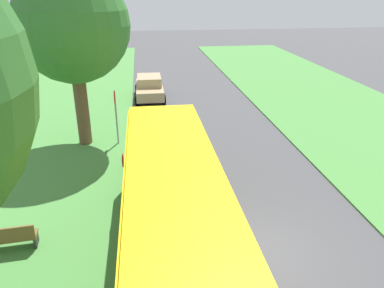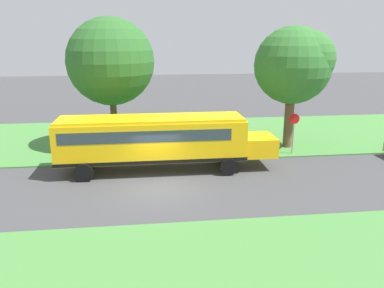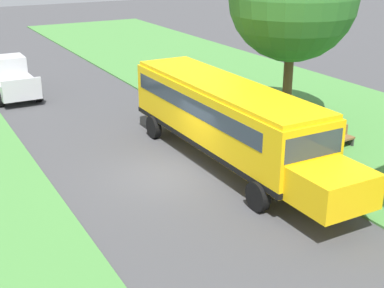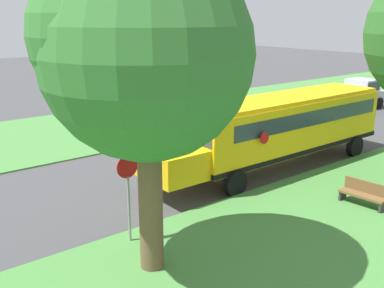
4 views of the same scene
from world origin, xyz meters
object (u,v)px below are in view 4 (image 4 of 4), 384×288
object	(u,v)px
pickup_truck	(356,94)
park_bench	(363,194)
oak_tree_roadside_mid	(137,50)
stop_sign	(128,188)
school_bus	(281,125)

from	to	relation	value
pickup_truck	park_bench	size ratio (longest dim) A/B	3.29
pickup_truck	oak_tree_roadside_mid	xyz separation A→B (m)	(-8.80, 23.63, 4.69)
stop_sign	school_bus	bearing A→B (deg)	-77.31
school_bus	pickup_truck	distance (m)	15.24
school_bus	park_bench	xyz separation A→B (m)	(-4.81, 1.06, -1.45)
pickup_truck	oak_tree_roadside_mid	bearing A→B (deg)	110.42
oak_tree_roadside_mid	park_bench	size ratio (longest dim) A/B	5.02
school_bus	oak_tree_roadside_mid	distance (m)	10.72
stop_sign	park_bench	size ratio (longest dim) A/B	1.67
oak_tree_roadside_mid	park_bench	xyz separation A→B (m)	(-1.31, -8.31, -5.29)
pickup_truck	stop_sign	distance (m)	24.30
stop_sign	park_bench	world-z (taller)	stop_sign
oak_tree_roadside_mid	stop_sign	size ratio (longest dim) A/B	3.00
school_bus	oak_tree_roadside_mid	size ratio (longest dim) A/B	1.51
stop_sign	oak_tree_roadside_mid	bearing A→B (deg)	162.66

